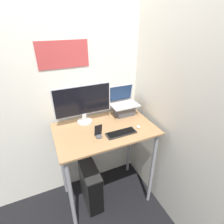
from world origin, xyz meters
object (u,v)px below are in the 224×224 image
object	(u,v)px
monitor	(83,104)
computer_tower	(91,186)
cell_phone	(99,133)
mouse	(138,127)
laptop	(124,107)
keyboard	(121,133)

from	to	relation	value
monitor	computer_tower	world-z (taller)	monitor
cell_phone	monitor	bearing A→B (deg)	98.30
mouse	computer_tower	distance (m)	1.00
monitor	computer_tower	distance (m)	1.07
laptop	computer_tower	bearing A→B (deg)	-159.57
monitor	cell_phone	bearing A→B (deg)	-81.70
mouse	computer_tower	bearing A→B (deg)	165.74
keyboard	mouse	bearing A→B (deg)	6.28
keyboard	cell_phone	world-z (taller)	cell_phone
keyboard	mouse	world-z (taller)	mouse
mouse	cell_phone	bearing A→B (deg)	177.78
laptop	keyboard	size ratio (longest dim) A/B	1.09
monitor	keyboard	distance (m)	0.52
monitor	mouse	xyz separation A→B (m)	(0.50, -0.35, -0.22)
mouse	cell_phone	size ratio (longest dim) A/B	0.35
computer_tower	monitor	bearing A→B (deg)	78.18
monitor	mouse	distance (m)	0.65
keyboard	laptop	bearing A→B (deg)	59.09
monitor	keyboard	world-z (taller)	monitor
laptop	mouse	distance (m)	0.35
laptop	keyboard	distance (m)	0.43
cell_phone	computer_tower	size ratio (longest dim) A/B	0.25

